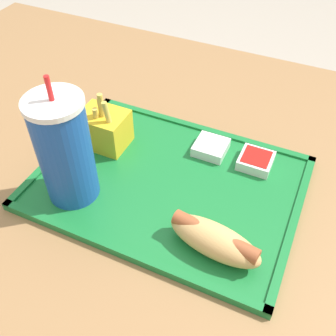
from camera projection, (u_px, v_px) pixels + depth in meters
name	position (u px, v px, depth m)	size (l,w,h in m)	color
dining_table	(155.00, 295.00, 0.90)	(1.39, 0.99, 0.73)	olive
food_tray	(168.00, 183.00, 0.64)	(0.42, 0.31, 0.01)	#197233
soda_cup	(65.00, 150.00, 0.56)	(0.08, 0.08, 0.21)	#194CA5
hot_dog_far	(214.00, 240.00, 0.53)	(0.14, 0.07, 0.04)	tan
fries_carton	(104.00, 128.00, 0.68)	(0.08, 0.06, 0.11)	gold
sauce_cup_mayo	(211.00, 147.00, 0.68)	(0.05, 0.05, 0.02)	silver
sauce_cup_ketchup	(256.00, 160.00, 0.66)	(0.05, 0.05, 0.02)	silver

